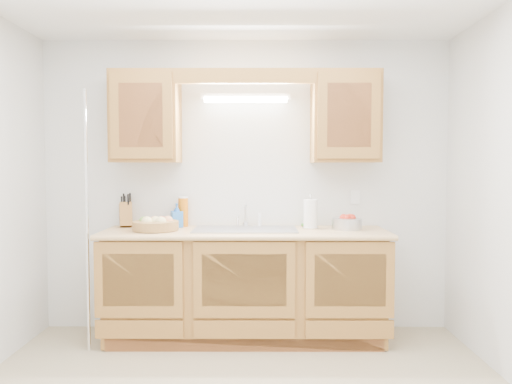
{
  "coord_description": "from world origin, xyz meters",
  "views": [
    {
      "loc": [
        0.1,
        -2.84,
        1.42
      ],
      "look_at": [
        0.09,
        0.85,
        1.23
      ],
      "focal_mm": 35.0,
      "sensor_mm": 36.0,
      "label": 1
    }
  ],
  "objects_px": {
    "fruit_basket": "(156,224)",
    "paper_towel": "(310,214)",
    "apple_bowl": "(347,223)",
    "knife_block": "(126,214)"
  },
  "relations": [
    {
      "from": "knife_block",
      "to": "paper_towel",
      "type": "relative_size",
      "value": 1.04
    },
    {
      "from": "knife_block",
      "to": "apple_bowl",
      "type": "xyz_separation_m",
      "value": [
        1.87,
        -0.18,
        -0.05
      ]
    },
    {
      "from": "fruit_basket",
      "to": "knife_block",
      "type": "height_order",
      "value": "knife_block"
    },
    {
      "from": "paper_towel",
      "to": "apple_bowl",
      "type": "distance_m",
      "value": 0.31
    },
    {
      "from": "fruit_basket",
      "to": "paper_towel",
      "type": "relative_size",
      "value": 1.52
    },
    {
      "from": "knife_block",
      "to": "apple_bowl",
      "type": "relative_size",
      "value": 0.99
    },
    {
      "from": "fruit_basket",
      "to": "paper_towel",
      "type": "distance_m",
      "value": 1.27
    },
    {
      "from": "fruit_basket",
      "to": "knife_block",
      "type": "bearing_deg",
      "value": 140.67
    },
    {
      "from": "fruit_basket",
      "to": "apple_bowl",
      "type": "relative_size",
      "value": 1.44
    },
    {
      "from": "apple_bowl",
      "to": "knife_block",
      "type": "bearing_deg",
      "value": 174.56
    }
  ]
}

